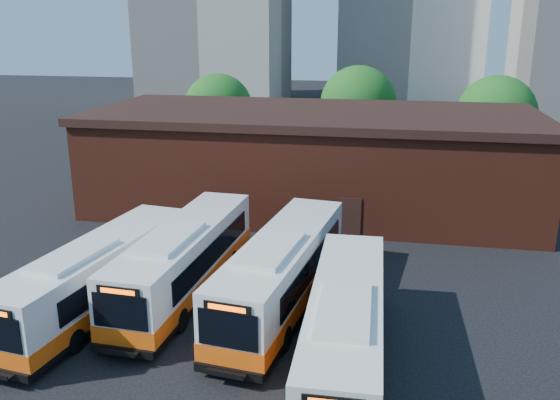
% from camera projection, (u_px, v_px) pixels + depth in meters
% --- Properties ---
extents(ground, '(220.00, 220.00, 0.00)m').
position_uv_depth(ground, '(235.00, 367.00, 21.13)').
color(ground, black).
extents(bus_west, '(3.94, 11.88, 3.19)m').
position_uv_depth(bus_west, '(98.00, 280.00, 24.88)').
color(bus_west, white).
rests_on(bus_west, ground).
extents(bus_midwest, '(3.15, 12.26, 3.31)m').
position_uv_depth(bus_midwest, '(185.00, 263.00, 26.48)').
color(bus_midwest, white).
rests_on(bus_midwest, ground).
extents(bus_mideast, '(4.01, 12.52, 3.36)m').
position_uv_depth(bus_mideast, '(282.00, 275.00, 25.15)').
color(bus_mideast, white).
rests_on(bus_mideast, ground).
extents(bus_east, '(2.75, 11.95, 3.24)m').
position_uv_depth(bus_east, '(345.00, 334.00, 20.48)').
color(bus_east, white).
rests_on(bus_east, ground).
extents(depot_building, '(28.60, 12.60, 6.40)m').
position_uv_depth(depot_building, '(313.00, 158.00, 39.01)').
color(depot_building, maroon).
rests_on(depot_building, ground).
extents(tree_west, '(6.00, 6.00, 7.65)m').
position_uv_depth(tree_west, '(218.00, 108.00, 51.71)').
color(tree_west, '#382314').
rests_on(tree_west, ground).
extents(tree_mid, '(6.56, 6.56, 8.36)m').
position_uv_depth(tree_mid, '(358.00, 104.00, 51.29)').
color(tree_mid, '#382314').
rests_on(tree_mid, ground).
extents(tree_east, '(6.24, 6.24, 7.96)m').
position_uv_depth(tree_east, '(496.00, 115.00, 46.55)').
color(tree_east, '#382314').
rests_on(tree_east, ground).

